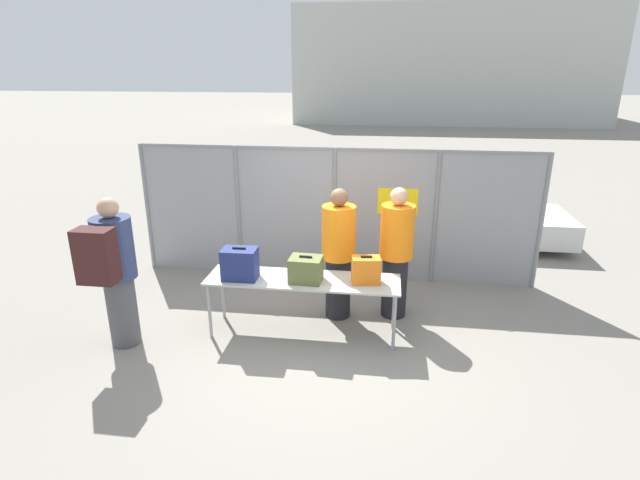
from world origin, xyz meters
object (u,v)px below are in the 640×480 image
Objects in this scene: security_worker_far at (396,252)px; suitcase_orange at (366,270)px; security_worker_near at (338,252)px; inspection_table at (303,283)px; utility_trailer at (475,224)px; suitcase_olive at (306,269)px; suitcase_navy at (240,264)px; traveler_hooded at (113,268)px.

suitcase_orange is at bearing 43.47° from security_worker_far.
security_worker_near is at bearing 125.81° from suitcase_orange.
inspection_table reaches higher than utility_trailer.
suitcase_olive reaches higher than utility_trailer.
utility_trailer is (1.55, 3.22, -0.55)m from security_worker_far.
traveler_hooded is at bearing -159.34° from suitcase_navy.
suitcase_olive is 4.77m from utility_trailer.
suitcase_olive is at bearing -175.68° from suitcase_orange.
suitcase_navy is at bearing 26.95° from security_worker_near.
utility_trailer is (2.30, 3.35, -0.55)m from security_worker_near.
security_worker_far is 3.62m from utility_trailer.
traveler_hooded is 1.04× the size of security_worker_near.
inspection_table is 5.99× the size of suitcase_olive.
inspection_table is at bearing 179.67° from suitcase_orange.
traveler_hooded is at bearing 22.87° from security_worker_near.
security_worker_far is at bearing 21.40° from suitcase_navy.
security_worker_near is 0.76m from security_worker_far.
suitcase_navy is 0.81m from suitcase_olive.
security_worker_near is at bearing -8.38° from security_worker_far.
security_worker_far reaches higher than suitcase_orange.
utility_trailer is at bearing 49.04° from suitcase_navy.
security_worker_near is (2.50, 1.13, -0.10)m from traveler_hooded.
security_worker_far is at bearing 32.17° from traveler_hooded.
security_worker_far is (0.36, 0.66, 0.01)m from suitcase_orange.
inspection_table is 2.22m from traveler_hooded.
suitcase_navy is at bearing -177.87° from suitcase_olive.
security_worker_far is (1.89, 0.74, -0.02)m from suitcase_navy.
utility_trailer is at bearing 54.10° from traveler_hooded.
security_worker_far is at bearing -115.67° from utility_trailer.
security_worker_far reaches higher than utility_trailer.
inspection_table is 6.52× the size of suitcase_orange.
security_worker_far is at bearing 29.97° from inspection_table.
suitcase_orange is 0.66m from security_worker_near.
traveler_hooded is at bearing -136.97° from utility_trailer.
traveler_hooded is 1.03× the size of security_worker_far.
utility_trailer is (3.44, 3.97, -0.57)m from suitcase_navy.
traveler_hooded is (-2.88, -0.59, 0.10)m from suitcase_orange.
traveler_hooded reaches higher than inspection_table.
suitcase_navy is at bearing -130.96° from utility_trailer.
traveler_hooded is 2.74m from security_worker_near.
utility_trailer is at bearing 55.33° from inspection_table.
traveler_hooded is (-1.35, -0.51, 0.07)m from suitcase_navy.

